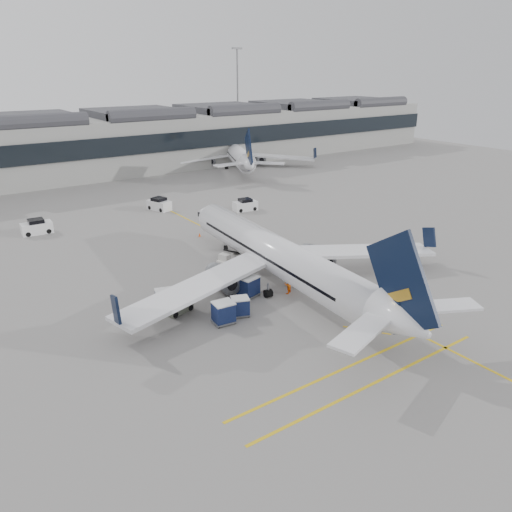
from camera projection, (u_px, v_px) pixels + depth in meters
ground at (251, 321)px, 43.41m from camera, size 220.00×220.00×0.00m
terminal at (40, 147)px, 96.21m from camera, size 200.00×20.45×12.40m
light_masts at (8, 99)px, 103.10m from camera, size 113.00×0.60×25.45m
apron_markings at (273, 262)px, 56.43m from camera, size 0.25×60.00×0.01m
airliner_main at (280, 257)px, 49.38m from camera, size 35.51×38.93×10.35m
airliner_far at (236, 154)px, 108.72m from camera, size 32.17×35.52×10.11m
belt_loader at (230, 259)px, 56.04m from camera, size 4.24×2.52×1.68m
baggage_cart_a at (248, 286)px, 47.67m from camera, size 2.25×2.00×2.03m
baggage_cart_b at (240, 306)px, 44.03m from camera, size 2.01×1.84×1.72m
baggage_cart_c at (165, 299)px, 45.31m from camera, size 2.08×1.88×1.83m
baggage_cart_d at (224, 312)px, 42.67m from camera, size 2.00×1.71×1.96m
ramp_agent_a at (236, 268)px, 52.67m from camera, size 0.70×0.70×1.64m
ramp_agent_b at (287, 284)px, 48.35m from camera, size 1.20×1.12×1.98m
pushback_tug at (178, 306)px, 44.77m from camera, size 2.83×2.14×1.41m
safety_cone_nose at (200, 235)px, 64.90m from camera, size 0.34×0.34×0.48m
safety_cone_engine at (316, 260)px, 56.31m from camera, size 0.33×0.33×0.47m
service_van_left at (37, 227)px, 65.85m from camera, size 3.90×2.07×1.96m
service_van_mid at (159, 204)px, 76.84m from camera, size 2.95×4.12×1.91m
service_van_right at (245, 205)px, 76.51m from camera, size 3.78×2.24×1.84m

